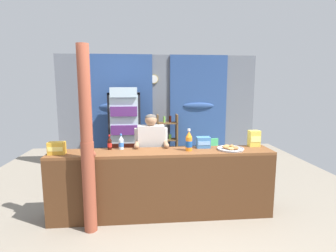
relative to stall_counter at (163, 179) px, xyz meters
The scene contains 15 objects.
ground_plane 1.09m from the stall_counter, 84.18° to the left, with size 7.59×7.59×0.00m, color gray.
back_wall_curtained 2.80m from the stall_counter, 88.28° to the left, with size 4.69×0.22×2.65m.
stall_counter is the anchor object (origin of this frame).
timber_post 1.17m from the stall_counter, 167.08° to the right, with size 0.19×0.17×2.45m.
drink_fridge 2.21m from the stall_counter, 107.84° to the left, with size 0.66×0.65×1.90m.
bottle_shelf_rack 2.32m from the stall_counter, 83.34° to the left, with size 0.48×0.28×1.28m.
plastic_lawn_chair 1.99m from the stall_counter, 58.53° to the left, with size 0.48×0.48×0.86m.
shopkeeper 0.65m from the stall_counter, 105.69° to the left, with size 0.53×0.42×1.49m.
soda_bottle_orange_soda 0.66m from the stall_counter, 12.64° to the left, with size 0.10×0.10×0.32m.
soda_bottle_cola 0.95m from the stall_counter, 161.13° to the left, with size 0.06×0.06×0.22m.
soda_bottle_water 0.82m from the stall_counter, 156.00° to the left, with size 0.08×0.08×0.23m.
snack_box_instant_noodle 1.57m from the stall_counter, 10.80° to the left, with size 0.17×0.13×0.25m.
snack_box_choco_powder 1.55m from the stall_counter, behind, with size 0.22×0.13×0.17m.
snack_box_biscuit 0.84m from the stall_counter, 21.64° to the left, with size 0.21×0.14×0.17m.
pastry_tray 1.10m from the stall_counter, ahead, with size 0.39×0.39×0.07m.
Camera 1 is at (-0.35, -3.35, 1.94)m, focal length 28.16 mm.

